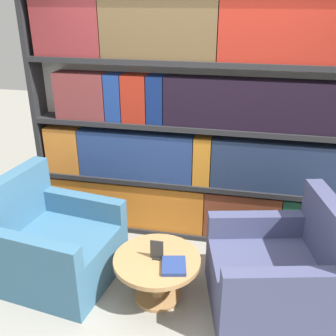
% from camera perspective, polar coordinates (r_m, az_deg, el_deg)
% --- Properties ---
extents(ground_plane, '(14.00, 14.00, 0.00)m').
position_cam_1_polar(ground_plane, '(3.36, 0.09, -20.72)').
color(ground_plane, gray).
extents(bookshelf, '(3.25, 0.30, 2.40)m').
position_cam_1_polar(bookshelf, '(3.81, 3.47, 5.71)').
color(bookshelf, silver).
rests_on(bookshelf, ground_plane).
extents(armchair_left, '(1.06, 1.00, 0.95)m').
position_cam_1_polar(armchair_left, '(3.69, -16.29, -10.86)').
color(armchair_left, '#386684').
rests_on(armchair_left, ground_plane).
extents(armchair_right, '(1.12, 1.06, 0.95)m').
position_cam_1_polar(armchair_right, '(3.35, 15.59, -14.78)').
color(armchair_right, '#42476B').
rests_on(armchair_right, ground_plane).
extents(coffee_table, '(0.71, 0.71, 0.40)m').
position_cam_1_polar(coffee_table, '(3.34, -1.60, -14.48)').
color(coffee_table, '#AD7F4C').
rests_on(coffee_table, ground_plane).
extents(table_sign, '(0.11, 0.06, 0.17)m').
position_cam_1_polar(table_sign, '(3.23, -1.64, -11.93)').
color(table_sign, black).
rests_on(table_sign, coffee_table).
extents(stray_book, '(0.23, 0.26, 0.03)m').
position_cam_1_polar(stray_book, '(3.16, 0.86, -14.02)').
color(stray_book, navy).
rests_on(stray_book, coffee_table).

